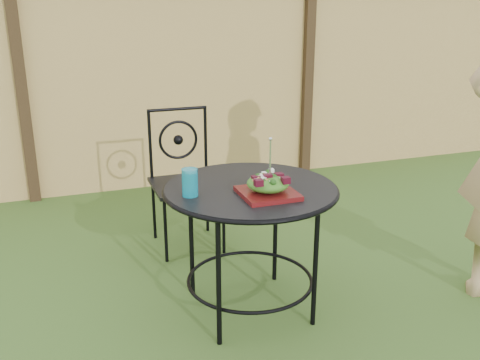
{
  "coord_description": "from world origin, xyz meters",
  "views": [
    {
      "loc": [
        -1.08,
        -2.59,
        1.63
      ],
      "look_at": [
        -0.19,
        -0.07,
        0.75
      ],
      "focal_mm": 40.0,
      "sensor_mm": 36.0,
      "label": 1
    }
  ],
  "objects": [
    {
      "name": "fence",
      "position": [
        -0.0,
        2.19,
        0.95
      ],
      "size": [
        8.0,
        0.12,
        1.9
      ],
      "color": "#EAC574",
      "rests_on": "ground"
    },
    {
      "name": "patio_table",
      "position": [
        -0.15,
        -0.12,
        0.59
      ],
      "size": [
        0.92,
        0.92,
        0.72
      ],
      "color": "black",
      "rests_on": "ground"
    },
    {
      "name": "patio_chair",
      "position": [
        -0.27,
        0.86,
        0.5
      ],
      "size": [
        0.46,
        0.46,
        0.95
      ],
      "color": "black",
      "rests_on": "ground"
    },
    {
      "name": "salad_plate",
      "position": [
        -0.11,
        -0.27,
        0.74
      ],
      "size": [
        0.27,
        0.27,
        0.02
      ],
      "primitive_type": "cube",
      "color": "#4A0E0A",
      "rests_on": "patio_table"
    },
    {
      "name": "fork",
      "position": [
        -0.1,
        -0.27,
        0.92
      ],
      "size": [
        0.01,
        0.01,
        0.18
      ],
      "primitive_type": "cylinder",
      "color": "silver",
      "rests_on": "salad"
    },
    {
      "name": "drinking_glass",
      "position": [
        -0.48,
        -0.15,
        0.79
      ],
      "size": [
        0.08,
        0.08,
        0.14
      ],
      "primitive_type": "cylinder",
      "color": "#0D849D",
      "rests_on": "patio_table"
    },
    {
      "name": "salad",
      "position": [
        -0.11,
        -0.27,
        0.79
      ],
      "size": [
        0.21,
        0.21,
        0.08
      ],
      "primitive_type": "ellipsoid",
      "color": "#235614",
      "rests_on": "salad_plate"
    },
    {
      "name": "ground",
      "position": [
        0.0,
        0.0,
        0.0
      ],
      "size": [
        60.0,
        60.0,
        0.0
      ],
      "primitive_type": "plane",
      "color": "#214215",
      "rests_on": "ground"
    }
  ]
}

